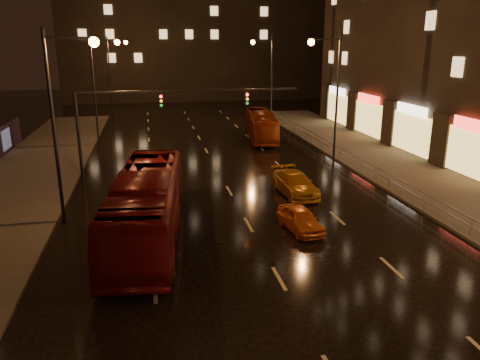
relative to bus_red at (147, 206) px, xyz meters
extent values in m
plane|color=black|center=(5.21, 10.80, -1.71)|extent=(140.00, 140.00, 0.00)
cube|color=#38332D|center=(-8.29, 5.80, -1.63)|extent=(7.00, 70.00, 0.15)
cube|color=#38332D|center=(18.71, 5.80, -1.63)|extent=(7.00, 70.00, 0.15)
cylinder|color=black|center=(-4.39, 10.80, 1.39)|extent=(0.22, 0.22, 6.20)
cube|color=black|center=(3.21, 10.80, 4.39)|extent=(15.20, 0.14, 0.14)
cube|color=black|center=(1.21, 10.80, 3.74)|extent=(0.32, 0.18, 0.95)
cube|color=black|center=(7.21, 10.80, 3.74)|extent=(0.32, 0.18, 0.95)
sphere|color=#FF1E19|center=(1.21, 10.68, 4.04)|extent=(0.18, 0.18, 0.18)
cylinder|color=#99999E|center=(15.41, 34.80, -1.06)|extent=(0.04, 0.04, 1.00)
cube|color=#99999E|center=(15.41, 8.80, -0.61)|extent=(0.05, 56.00, 0.05)
cube|color=#99999E|center=(15.41, 8.80, -1.01)|extent=(0.05, 56.00, 0.05)
imported|color=#570C10|center=(0.00, 0.00, 0.00)|extent=(4.19, 12.50, 3.42)
imported|color=maroon|center=(11.21, 22.85, -0.32)|extent=(3.64, 10.17, 2.77)
imported|color=#D15F13|center=(7.66, -0.42, -1.11)|extent=(1.84, 3.67, 1.20)
imported|color=#BE7511|center=(9.21, 5.39, -1.02)|extent=(2.23, 4.86, 1.38)
camera|label=1|loc=(0.33, -21.77, 7.57)|focal=35.00mm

